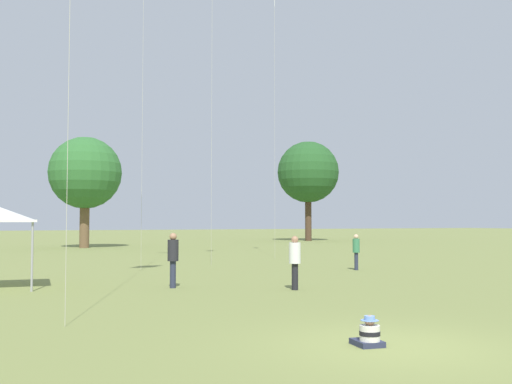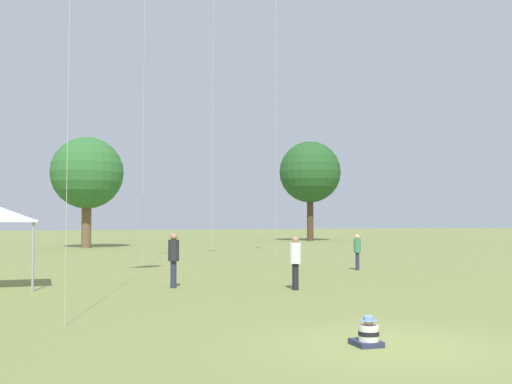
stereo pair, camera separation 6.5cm
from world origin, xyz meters
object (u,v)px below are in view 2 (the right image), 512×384
at_px(person_standing_2, 174,255).
at_px(distant_tree_1, 87,173).
at_px(person_standing_0, 295,258).
at_px(seated_toddler, 368,334).
at_px(distant_tree_0, 310,172).
at_px(person_standing_3, 357,249).

distance_m(person_standing_2, distant_tree_1, 32.93).
bearing_deg(person_standing_0, seated_toddler, 21.51).
bearing_deg(distant_tree_0, distant_tree_1, -163.12).
xyz_separation_m(person_standing_2, distant_tree_1, (2.25, 32.44, 5.18)).
relative_size(seated_toddler, distant_tree_1, 0.07).
xyz_separation_m(person_standing_3, distant_tree_1, (-7.49, 28.88, 5.29)).
relative_size(person_standing_3, distant_tree_0, 0.14).
bearing_deg(person_standing_0, distant_tree_0, -168.85).
relative_size(seated_toddler, distant_tree_0, 0.05).
bearing_deg(distant_tree_1, person_standing_0, -88.09).
distance_m(person_standing_0, person_standing_2, 4.05).
xyz_separation_m(person_standing_0, person_standing_3, (6.33, 5.77, -0.06)).
height_order(person_standing_0, distant_tree_0, distant_tree_0).
xyz_separation_m(person_standing_2, person_standing_3, (9.73, 3.56, -0.12)).
bearing_deg(seated_toddler, person_standing_2, 99.82).
distance_m(distant_tree_0, distant_tree_1, 27.46).
bearing_deg(seated_toddler, person_standing_0, 77.54).
xyz_separation_m(person_standing_0, distant_tree_1, (-1.16, 34.65, 5.24)).
height_order(seated_toddler, person_standing_3, person_standing_3).
xyz_separation_m(person_standing_3, distant_tree_0, (18.75, 36.84, 6.89)).
distance_m(person_standing_2, distant_tree_0, 49.89).
distance_m(person_standing_3, distant_tree_1, 30.30).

